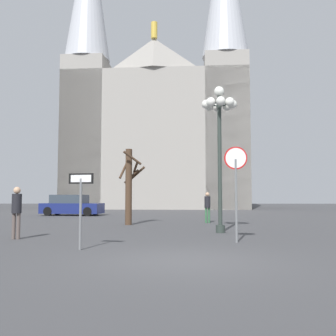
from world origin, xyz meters
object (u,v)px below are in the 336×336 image
(cathedral, at_px, (158,120))
(one_way_arrow_sign, at_px, (81,199))
(street_lamp, at_px, (219,123))
(parked_car_near_navy, at_px, (71,206))
(pedestrian_walking, at_px, (17,207))
(pedestrian_standing, at_px, (207,204))
(stop_sign, at_px, (236,176))
(bare_tree, at_px, (129,184))

(cathedral, xyz_separation_m, one_way_arrow_sign, (-0.67, -34.58, -9.11))
(one_way_arrow_sign, xyz_separation_m, street_lamp, (4.35, 4.78, 2.98))
(street_lamp, bearing_deg, one_way_arrow_sign, -132.34)
(cathedral, bearing_deg, one_way_arrow_sign, -91.11)
(cathedral, height_order, street_lamp, cathedral)
(cathedral, height_order, parked_car_near_navy, cathedral)
(parked_car_near_navy, bearing_deg, one_way_arrow_sign, -74.24)
(pedestrian_walking, height_order, pedestrian_standing, pedestrian_walking)
(street_lamp, distance_m, parked_car_near_navy, 16.39)
(stop_sign, bearing_deg, pedestrian_walking, 173.46)
(one_way_arrow_sign, relative_size, street_lamp, 0.35)
(street_lamp, relative_size, parked_car_near_navy, 1.27)
(street_lamp, relative_size, pedestrian_walking, 3.34)
(stop_sign, distance_m, street_lamp, 3.88)
(pedestrian_walking, relative_size, pedestrian_standing, 1.07)
(cathedral, distance_m, pedestrian_walking, 33.64)
(cathedral, height_order, bare_tree, cathedral)
(pedestrian_standing, bearing_deg, cathedral, 98.55)
(parked_car_near_navy, bearing_deg, street_lamp, -54.16)
(cathedral, distance_m, parked_car_near_navy, 20.29)
(bare_tree, relative_size, pedestrian_walking, 2.17)
(pedestrian_standing, bearing_deg, street_lamp, -89.80)
(stop_sign, distance_m, one_way_arrow_sign, 4.81)
(stop_sign, distance_m, parked_car_near_navy, 18.73)
(one_way_arrow_sign, bearing_deg, pedestrian_standing, 67.03)
(cathedral, height_order, one_way_arrow_sign, cathedral)
(street_lamp, bearing_deg, pedestrian_standing, 90.20)
(bare_tree, height_order, pedestrian_standing, bare_tree)
(stop_sign, bearing_deg, bare_tree, 120.26)
(stop_sign, height_order, pedestrian_standing, stop_sign)
(bare_tree, distance_m, pedestrian_standing, 4.42)
(cathedral, relative_size, stop_sign, 11.70)
(cathedral, distance_m, stop_sign, 34.21)
(street_lamp, xyz_separation_m, parked_car_near_navy, (-9.36, 12.95, -3.64))
(bare_tree, bearing_deg, stop_sign, -59.74)
(pedestrian_standing, bearing_deg, parked_car_near_navy, 141.21)
(cathedral, bearing_deg, pedestrian_standing, -81.45)
(street_lamp, bearing_deg, pedestrian_walking, -161.96)
(stop_sign, bearing_deg, one_way_arrow_sign, -159.94)
(street_lamp, distance_m, pedestrian_standing, 6.40)
(cathedral, distance_m, one_way_arrow_sign, 35.77)
(stop_sign, bearing_deg, parked_car_near_navy, 120.48)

